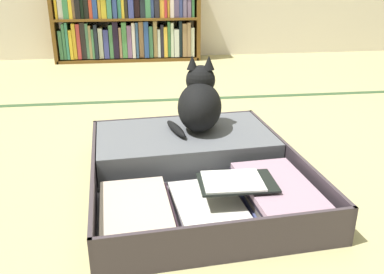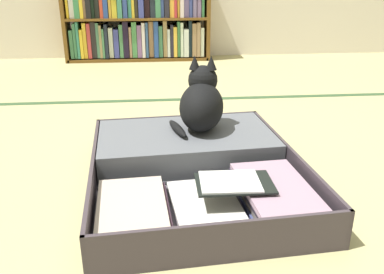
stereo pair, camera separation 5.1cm
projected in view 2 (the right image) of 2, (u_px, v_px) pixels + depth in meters
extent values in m
plane|color=tan|center=(225.00, 175.00, 1.55)|extent=(10.00, 10.00, 0.00)
cube|color=#334F2E|center=(198.00, 99.00, 2.48)|extent=(4.80, 0.05, 0.00)
cube|color=brown|center=(65.00, 19.00, 3.43)|extent=(0.03, 0.23, 0.71)
cube|color=brown|center=(207.00, 18.00, 3.53)|extent=(0.03, 0.23, 0.71)
cube|color=brown|center=(139.00, 58.00, 3.61)|extent=(1.20, 0.23, 0.02)
cube|color=brown|center=(137.00, 18.00, 3.48)|extent=(1.17, 0.23, 0.02)
cube|color=#3E774E|center=(73.00, 43.00, 3.51)|extent=(0.03, 0.19, 0.23)
cube|color=#3F7E55|center=(77.00, 40.00, 3.51)|extent=(0.02, 0.19, 0.29)
cube|color=#347F64|center=(79.00, 39.00, 3.50)|extent=(0.02, 0.19, 0.30)
cube|color=gold|center=(83.00, 43.00, 3.51)|extent=(0.03, 0.19, 0.24)
cube|color=gold|center=(86.00, 40.00, 3.51)|extent=(0.03, 0.19, 0.29)
cube|color=#B6393B|center=(91.00, 40.00, 3.51)|extent=(0.03, 0.19, 0.29)
cube|color=black|center=(95.00, 39.00, 3.52)|extent=(0.04, 0.19, 0.30)
cube|color=#4A8063|center=(99.00, 39.00, 3.53)|extent=(0.02, 0.19, 0.29)
cube|color=#978255|center=(102.00, 41.00, 3.52)|extent=(0.02, 0.19, 0.27)
cube|color=#468052|center=(104.00, 42.00, 3.53)|extent=(0.02, 0.19, 0.24)
cube|color=#1C232F|center=(107.00, 40.00, 3.52)|extent=(0.03, 0.19, 0.28)
cube|color=silver|center=(112.00, 42.00, 3.54)|extent=(0.04, 0.19, 0.25)
cube|color=#3C4291|center=(117.00, 42.00, 3.54)|extent=(0.04, 0.19, 0.24)
cube|color=#467F51|center=(122.00, 40.00, 3.54)|extent=(0.03, 0.19, 0.27)
cube|color=black|center=(126.00, 39.00, 3.54)|extent=(0.04, 0.19, 0.30)
cube|color=#A07A5E|center=(131.00, 41.00, 3.55)|extent=(0.02, 0.19, 0.25)
cube|color=#498B4E|center=(135.00, 39.00, 3.55)|extent=(0.04, 0.19, 0.30)
cube|color=slate|center=(140.00, 40.00, 3.55)|extent=(0.04, 0.19, 0.27)
cube|color=silver|center=(144.00, 39.00, 3.54)|extent=(0.03, 0.19, 0.29)
cube|color=#345281|center=(147.00, 39.00, 3.55)|extent=(0.02, 0.19, 0.29)
cube|color=#9D724B|center=(151.00, 38.00, 3.57)|extent=(0.04, 0.19, 0.30)
cube|color=#284893|center=(156.00, 38.00, 3.55)|extent=(0.04, 0.19, 0.30)
cube|color=#3B7450|center=(161.00, 40.00, 3.57)|extent=(0.03, 0.19, 0.26)
cube|color=#9C8154|center=(165.00, 38.00, 3.57)|extent=(0.03, 0.19, 0.30)
cube|color=silver|center=(168.00, 42.00, 3.58)|extent=(0.02, 0.19, 0.23)
cube|color=#23212E|center=(172.00, 40.00, 3.57)|extent=(0.02, 0.19, 0.27)
cube|color=yellow|center=(175.00, 41.00, 3.58)|extent=(0.03, 0.19, 0.25)
cube|color=#3F824D|center=(178.00, 38.00, 3.58)|extent=(0.02, 0.19, 0.30)
cube|color=silver|center=(181.00, 39.00, 3.58)|extent=(0.02, 0.19, 0.29)
cube|color=silver|center=(186.00, 42.00, 3.59)|extent=(0.04, 0.19, 0.23)
cube|color=black|center=(189.00, 38.00, 3.58)|extent=(0.02, 0.19, 0.30)
cube|color=#977551|center=(193.00, 39.00, 3.59)|extent=(0.04, 0.19, 0.28)
cube|color=#9C7B58|center=(198.00, 38.00, 3.59)|extent=(0.03, 0.19, 0.29)
cube|color=silver|center=(201.00, 41.00, 3.60)|extent=(0.03, 0.19, 0.24)
cube|color=yellow|center=(68.00, 2.00, 3.39)|extent=(0.02, 0.19, 0.25)
cube|color=silver|center=(72.00, 0.00, 3.39)|extent=(0.04, 0.19, 0.29)
cube|color=#387E4D|center=(78.00, 3.00, 3.39)|extent=(0.04, 0.19, 0.24)
cube|color=gold|center=(82.00, 3.00, 3.39)|extent=(0.03, 0.19, 0.24)
cube|color=#987254|center=(85.00, 3.00, 3.40)|extent=(0.02, 0.19, 0.23)
cube|color=black|center=(89.00, 1.00, 3.39)|extent=(0.04, 0.19, 0.26)
cube|color=black|center=(93.00, 0.00, 3.40)|extent=(0.02, 0.19, 0.28)
cube|color=black|center=(98.00, 3.00, 3.41)|extent=(0.04, 0.19, 0.23)
cube|color=#BB3C28|center=(102.00, 0.00, 3.41)|extent=(0.03, 0.19, 0.28)
cube|color=gold|center=(110.00, 1.00, 3.42)|extent=(0.02, 0.19, 0.26)
cube|color=#428565|center=(120.00, 1.00, 3.41)|extent=(0.04, 0.19, 0.27)
cube|color=#2F4587|center=(125.00, 0.00, 3.41)|extent=(0.04, 0.19, 0.28)
cube|color=#337764|center=(130.00, 0.00, 3.42)|extent=(0.03, 0.19, 0.28)
cube|color=gold|center=(133.00, 0.00, 3.43)|extent=(0.02, 0.19, 0.27)
cube|color=black|center=(136.00, 2.00, 3.43)|extent=(0.03, 0.19, 0.25)
cube|color=#3B4497|center=(141.00, 2.00, 3.43)|extent=(0.04, 0.19, 0.24)
cube|color=black|center=(147.00, 0.00, 3.44)|extent=(0.04, 0.19, 0.28)
cube|color=#1E262F|center=(152.00, 1.00, 3.45)|extent=(0.04, 0.19, 0.27)
cube|color=#394F98|center=(162.00, 2.00, 3.46)|extent=(0.03, 0.19, 0.25)
cube|color=gold|center=(171.00, 1.00, 3.46)|extent=(0.04, 0.19, 0.26)
cube|color=#BD3138|center=(175.00, 3.00, 3.46)|extent=(0.02, 0.19, 0.23)
cube|color=yellow|center=(178.00, 0.00, 3.47)|extent=(0.02, 0.19, 0.27)
cube|color=silver|center=(181.00, 2.00, 3.46)|extent=(0.03, 0.19, 0.24)
cube|color=slate|center=(186.00, 1.00, 3.47)|extent=(0.04, 0.19, 0.26)
cube|color=navy|center=(190.00, 2.00, 3.48)|extent=(0.03, 0.19, 0.24)
cube|color=slate|center=(198.00, 2.00, 3.49)|extent=(0.03, 0.19, 0.24)
cube|color=#3C3339|center=(207.00, 218.00, 1.27)|extent=(0.74, 0.48, 0.01)
cube|color=#3C3339|center=(223.00, 243.00, 1.06)|extent=(0.71, 0.06, 0.13)
cube|color=#3C3339|center=(90.00, 212.00, 1.20)|extent=(0.04, 0.43, 0.13)
cube|color=#3C3339|center=(315.00, 192.00, 1.31)|extent=(0.04, 0.43, 0.13)
cube|color=#524E57|center=(207.00, 215.00, 1.27)|extent=(0.72, 0.46, 0.01)
cube|color=#3C3339|center=(186.00, 160.00, 1.67)|extent=(0.74, 0.48, 0.01)
cube|color=#3C3339|center=(179.00, 129.00, 1.84)|extent=(0.71, 0.06, 0.13)
cube|color=#3C3339|center=(97.00, 153.00, 1.59)|extent=(0.04, 0.43, 0.13)
cube|color=#3C3339|center=(269.00, 141.00, 1.70)|extent=(0.04, 0.43, 0.13)
cube|color=#524E57|center=(186.00, 157.00, 1.66)|extent=(0.72, 0.46, 0.01)
cylinder|color=black|center=(195.00, 182.00, 1.46)|extent=(0.69, 0.07, 0.02)
cube|color=black|center=(137.00, 217.00, 1.23)|extent=(0.22, 0.33, 0.02)
cube|color=#2F1E28|center=(135.00, 212.00, 1.22)|extent=(0.22, 0.32, 0.02)
cube|color=#B7A796|center=(132.00, 206.00, 1.22)|extent=(0.23, 0.34, 0.01)
cube|color=#9C6CA1|center=(210.00, 213.00, 1.26)|extent=(0.24, 0.37, 0.01)
cube|color=silver|center=(208.00, 209.00, 1.26)|extent=(0.24, 0.39, 0.01)
cube|color=#3E4576|center=(277.00, 206.00, 1.29)|extent=(0.22, 0.38, 0.02)
cube|color=slate|center=(278.00, 200.00, 1.29)|extent=(0.22, 0.33, 0.02)
cube|color=#221E2A|center=(276.00, 192.00, 1.29)|extent=(0.24, 0.38, 0.02)
cube|color=gray|center=(276.00, 188.00, 1.28)|extent=(0.23, 0.37, 0.02)
cube|color=white|center=(230.00, 182.00, 1.26)|extent=(0.19, 0.15, 0.01)
cube|color=black|center=(234.00, 183.00, 1.26)|extent=(0.24, 0.15, 0.01)
cube|color=#585C62|center=(186.00, 146.00, 1.64)|extent=(0.71, 0.45, 0.11)
torus|color=white|center=(180.00, 133.00, 1.62)|extent=(0.11, 0.11, 0.01)
cylinder|color=black|center=(135.00, 132.00, 1.80)|extent=(0.02, 0.02, 0.11)
cylinder|color=black|center=(222.00, 127.00, 1.86)|extent=(0.02, 0.02, 0.11)
cube|color=yellow|center=(173.00, 234.00, 1.03)|extent=(0.03, 0.00, 0.02)
cube|color=yellow|center=(268.00, 240.00, 1.09)|extent=(0.03, 0.00, 0.02)
ellipsoid|color=black|center=(201.00, 107.00, 1.61)|extent=(0.22, 0.27, 0.19)
ellipsoid|color=black|center=(203.00, 112.00, 1.69)|extent=(0.14, 0.11, 0.11)
sphere|color=black|center=(203.00, 80.00, 1.63)|extent=(0.12, 0.12, 0.12)
cone|color=black|center=(211.00, 63.00, 1.59)|extent=(0.04, 0.04, 0.05)
cone|color=black|center=(195.00, 62.00, 1.60)|extent=(0.04, 0.04, 0.05)
sphere|color=#E4C246|center=(209.00, 76.00, 1.67)|extent=(0.02, 0.02, 0.02)
sphere|color=#E4C246|center=(199.00, 75.00, 1.67)|extent=(0.02, 0.02, 0.02)
ellipsoid|color=black|center=(177.00, 128.00, 1.61)|extent=(0.08, 0.18, 0.03)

